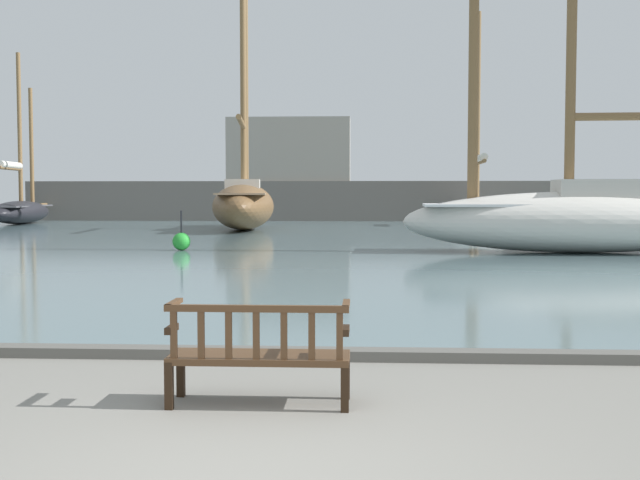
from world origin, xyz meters
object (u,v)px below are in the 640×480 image
park_bench (259,353)px  sailboat_mid_port (477,208)px  sailboat_outer_starboard (579,211)px  sailboat_nearest_starboard (244,201)px  channel_buoy (181,241)px  sailboat_centre_channel (20,209)px

park_bench → sailboat_mid_port: size_ratio=0.13×
park_bench → sailboat_outer_starboard: bearing=67.4°
sailboat_nearest_starboard → channel_buoy: sailboat_nearest_starboard is taller
sailboat_nearest_starboard → sailboat_outer_starboard: bearing=-50.3°
sailboat_centre_channel → channel_buoy: 26.14m
sailboat_nearest_starboard → sailboat_centre_channel: 15.85m
park_bench → sailboat_centre_channel: (-19.64, 39.64, 0.51)m
sailboat_outer_starboard → channel_buoy: 12.36m
channel_buoy → sailboat_mid_port: bearing=60.4°
park_bench → sailboat_outer_starboard: 19.35m
park_bench → sailboat_outer_starboard: (7.42, 17.85, 0.89)m
sailboat_centre_channel → sailboat_outer_starboard: bearing=-38.8°
sailboat_centre_channel → channel_buoy: bearing=-55.7°
sailboat_outer_starboard → park_bench: bearing=-112.6°
sailboat_centre_channel → sailboat_mid_port: 26.99m
sailboat_outer_starboard → sailboat_mid_port: (-0.07, 21.82, -0.32)m
sailboat_nearest_starboard → sailboat_centre_channel: (-14.42, 6.55, -0.53)m
park_bench → sailboat_nearest_starboard: bearing=99.0°
park_bench → sailboat_mid_port: 40.35m
sailboat_centre_channel → sailboat_mid_port: sailboat_mid_port is taller
sailboat_outer_starboard → sailboat_mid_port: bearing=90.2°
park_bench → sailboat_outer_starboard: sailboat_outer_starboard is taller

